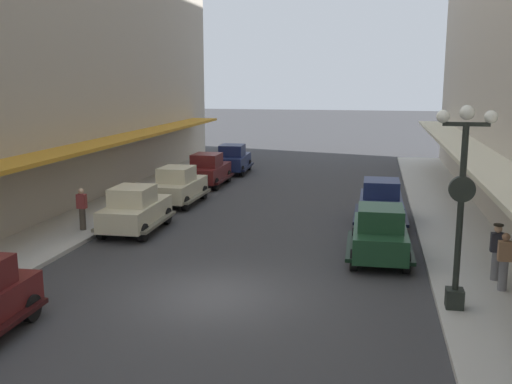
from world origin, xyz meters
name	(u,v)px	position (x,y,z in m)	size (l,w,h in m)	color
ground_plane	(213,296)	(0.00, 0.00, 0.00)	(200.00, 200.00, 0.00)	#38383A
sidewalk_right	(499,314)	(7.50, 0.00, 0.07)	(3.00, 60.00, 0.15)	#B7B5AD
parked_car_0	(135,208)	(-4.86, 6.12, 0.94)	(2.22, 4.29, 1.84)	beige
parked_car_1	(233,158)	(-4.55, 21.08, 0.94)	(2.30, 4.32, 1.84)	#19234C
parked_car_2	(178,185)	(-4.88, 11.37, 0.94)	(2.21, 4.28, 1.84)	beige
parked_car_3	(381,202)	(4.60, 9.17, 0.94)	(2.14, 4.26, 1.84)	#19234C
parked_car_5	(208,169)	(-4.87, 16.44, 0.94)	(2.16, 4.27, 1.84)	#591919
parked_car_6	(380,232)	(4.52, 4.32, 0.94)	(2.20, 4.28, 1.84)	#193D23
lamp_post_with_clock	(461,200)	(6.40, 0.03, 2.99)	(1.42, 0.44, 5.16)	black
pedestrian_0	(82,209)	(-6.77, 5.44, 0.99)	(0.36, 0.24, 1.64)	#4C4238
pedestrian_3	(504,261)	(7.87, 1.62, 0.99)	(0.36, 0.24, 1.64)	slate
pedestrian_5	(496,251)	(7.83, 2.49, 1.01)	(0.36, 0.28, 1.67)	slate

